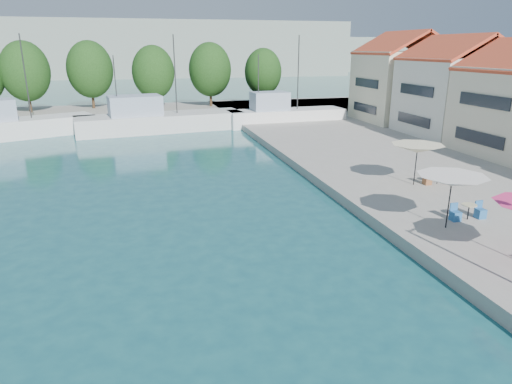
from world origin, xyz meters
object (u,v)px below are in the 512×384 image
object	(u,v)px
trawler_02	(12,127)
trawler_04	(283,116)
umbrella_cream	(417,148)
trawler_03	(157,121)
umbrella_white	(452,181)

from	to	relation	value
trawler_02	trawler_04	world-z (taller)	same
trawler_02	umbrella_cream	size ratio (longest dim) A/B	4.79
trawler_04	umbrella_cream	world-z (taller)	trawler_04
trawler_02	trawler_04	distance (m)	28.01
trawler_03	trawler_04	distance (m)	14.11
umbrella_white	umbrella_cream	world-z (taller)	umbrella_white
trawler_02	umbrella_white	size ratio (longest dim) A/B	4.78
trawler_02	trawler_03	world-z (taller)	same
trawler_04	umbrella_cream	distance (m)	26.49
trawler_04	umbrella_white	bearing A→B (deg)	-97.43
umbrella_white	trawler_03	bearing A→B (deg)	109.23
trawler_04	umbrella_cream	xyz separation A→B (m)	(-0.21, -26.43, 1.75)
trawler_02	trawler_04	xyz separation A→B (m)	(28.01, 0.63, 0.00)
trawler_02	umbrella_cream	xyz separation A→B (m)	(27.80, -25.81, 1.75)
trawler_04	umbrella_cream	bearing A→B (deg)	-93.17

